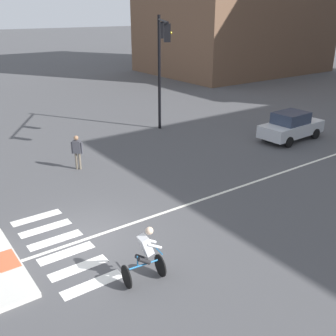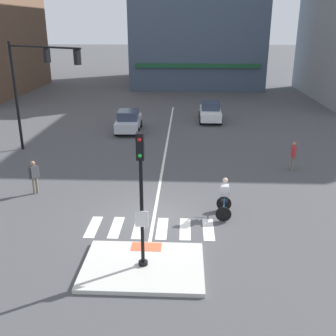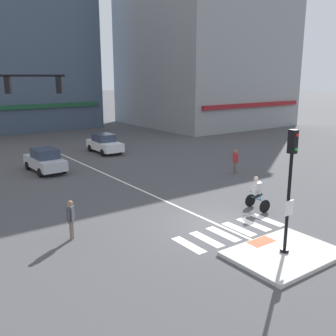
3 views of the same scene
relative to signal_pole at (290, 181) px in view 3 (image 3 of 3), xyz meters
The scene contains 18 objects.
ground_plane 4.62m from the signal_pole, 90.00° to the left, with size 300.00×300.00×0.00m, color #474749.
traffic_island 2.84m from the signal_pole, 90.00° to the left, with size 4.09×2.94×0.15m, color beige.
tactile_pad_front 2.99m from the signal_pole, 90.00° to the left, with size 1.10×0.60×0.01m, color #DB5B38.
signal_pole is the anchor object (origin of this frame).
crosswalk_stripe_a 4.68m from the signal_pole, 129.86° to the left, with size 0.44×1.80×0.01m, color silver.
crosswalk_stripe_b 4.29m from the signal_pole, 116.61° to the left, with size 0.44×1.80×0.01m, color silver.
crosswalk_stripe_c 4.07m from the signal_pole, 99.48° to the left, with size 0.44×1.80×0.01m, color silver.
crosswalk_stripe_d 4.07m from the signal_pole, 80.52° to the left, with size 0.44×1.80×0.01m, color silver.
crosswalk_stripe_e 4.29m from the signal_pole, 63.39° to the left, with size 0.44×1.80×0.01m, color silver.
crosswalk_stripe_f 4.68m from the signal_pole, 50.14° to the left, with size 0.44×1.80×0.01m, color silver.
lane_centre_line 13.89m from the signal_pole, 89.72° to the left, with size 0.14×28.00×0.01m, color silver.
building_corner_left 41.61m from the signal_pole, 53.81° to the left, with size 18.42×19.01×19.30m.
building_far_block 46.92m from the signal_pole, 86.76° to the left, with size 17.04×18.97×19.02m.
car_white_eastbound_distant 22.17m from the signal_pole, 81.12° to the left, with size 1.88×4.12×1.64m.
car_silver_westbound_distant 18.41m from the signal_pole, 99.54° to the left, with size 1.96×4.16×1.64m.
cyclist 5.53m from the signal_pole, 53.47° to the left, with size 0.77×1.15×1.68m.
pedestrian_at_curb_left 8.67m from the signal_pole, 134.31° to the left, with size 0.40×0.44×1.67m.
pedestrian_waiting_far_side 12.56m from the signal_pole, 53.38° to the left, with size 0.24×0.55×1.67m.
Camera 3 is at (-11.24, -11.83, 6.57)m, focal length 41.13 mm.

